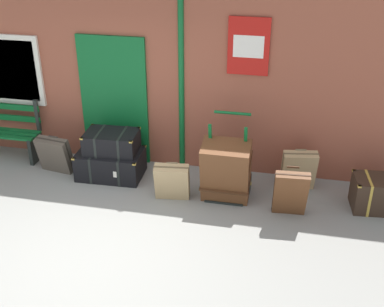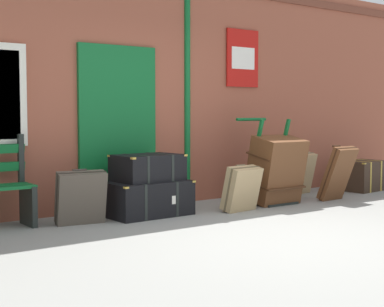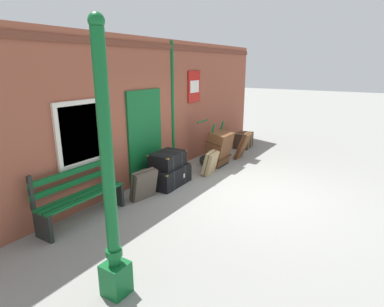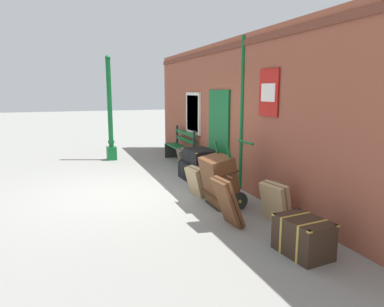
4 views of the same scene
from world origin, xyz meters
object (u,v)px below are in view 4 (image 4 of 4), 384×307
at_px(suitcase_oxblood, 183,160).
at_px(large_brown_trunk, 220,181).
at_px(lamp_post, 110,121).
at_px(corner_trunk, 303,237).
at_px(suitcase_umber, 196,181).
at_px(steamer_trunk_base, 198,171).
at_px(platform_bench, 180,147).
at_px(porters_trolley, 228,191).
at_px(suitcase_olive, 276,202).
at_px(suitcase_caramel, 227,202).
at_px(steamer_trunk_middle, 200,156).

bearing_deg(suitcase_oxblood, large_brown_trunk, -5.16).
bearing_deg(lamp_post, suitcase_oxblood, 33.60).
bearing_deg(corner_trunk, suitcase_umber, -172.94).
bearing_deg(steamer_trunk_base, suitcase_oxblood, -176.04).
distance_m(platform_bench, porters_trolley, 4.06).
height_order(porters_trolley, suitcase_olive, porters_trolley).
height_order(steamer_trunk_base, suitcase_oxblood, suitcase_oxblood).
bearing_deg(suitcase_caramel, porters_trolley, 153.00).
bearing_deg(lamp_post, large_brown_trunk, 14.02).
distance_m(steamer_trunk_middle, suitcase_olive, 2.88).
height_order(platform_bench, suitcase_olive, platform_bench).
height_order(suitcase_oxblood, suitcase_olive, suitcase_olive).
bearing_deg(suitcase_caramel, suitcase_umber, 175.46).
bearing_deg(lamp_post, suitcase_olive, 16.30).
relative_size(large_brown_trunk, suitcase_caramel, 1.20).
relative_size(steamer_trunk_base, corner_trunk, 1.41).
bearing_deg(corner_trunk, lamp_post, -168.50).
bearing_deg(large_brown_trunk, corner_trunk, 5.33).
height_order(steamer_trunk_middle, suitcase_oxblood, steamer_trunk_middle).
xyz_separation_m(steamer_trunk_base, steamer_trunk_middle, (0.03, 0.03, 0.37)).
relative_size(platform_bench, corner_trunk, 2.18).
xyz_separation_m(steamer_trunk_base, porters_trolley, (1.87, -0.13, 0.06)).
relative_size(steamer_trunk_middle, suitcase_umber, 1.41).
bearing_deg(suitcase_caramel, lamp_post, -170.79).
relative_size(steamer_trunk_base, suitcase_umber, 1.73).
xyz_separation_m(porters_trolley, suitcase_umber, (-0.76, -0.34, 0.02)).
height_order(porters_trolley, suitcase_caramel, porters_trolley).
xyz_separation_m(suitcase_umber, suitcase_olive, (1.78, 0.67, 0.03)).
bearing_deg(suitcase_caramel, suitcase_oxblood, 171.66).
relative_size(lamp_post, platform_bench, 1.93).
bearing_deg(suitcase_oxblood, porters_trolley, -1.48).
height_order(lamp_post, suitcase_oxblood, lamp_post).
xyz_separation_m(large_brown_trunk, suitcase_oxblood, (-2.78, 0.25, -0.17)).
bearing_deg(steamer_trunk_base, suitcase_umber, -22.95).
distance_m(suitcase_caramel, suitcase_olive, 0.82).
height_order(steamer_trunk_middle, large_brown_trunk, large_brown_trunk).
bearing_deg(suitcase_umber, suitcase_oxblood, 168.54).
distance_m(lamp_post, suitcase_oxblood, 2.87).
xyz_separation_m(platform_bench, suitcase_umber, (3.28, -0.76, -0.15)).
distance_m(large_brown_trunk, suitcase_olive, 1.16).
distance_m(steamer_trunk_middle, large_brown_trunk, 1.88).
distance_m(steamer_trunk_base, suitcase_olive, 2.91).
height_order(steamer_trunk_middle, corner_trunk, steamer_trunk_middle).
height_order(lamp_post, suitcase_umber, lamp_post).
distance_m(steamer_trunk_base, porters_trolley, 1.88).
height_order(steamer_trunk_middle, porters_trolley, porters_trolley).
height_order(steamer_trunk_base, large_brown_trunk, large_brown_trunk).
xyz_separation_m(suitcase_umber, suitcase_caramel, (1.68, -0.13, 0.10)).
relative_size(suitcase_oxblood, suitcase_umber, 1.05).
xyz_separation_m(steamer_trunk_middle, large_brown_trunk, (1.84, -0.34, -0.11)).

